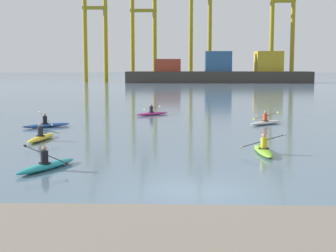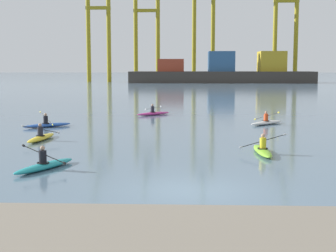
# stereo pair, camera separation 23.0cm
# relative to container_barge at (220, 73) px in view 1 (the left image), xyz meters

# --- Properties ---
(ground_plane) EXTENTS (800.00, 800.00, 0.00)m
(ground_plane) POSITION_rel_container_barge_xyz_m (-9.49, -116.91, -2.70)
(ground_plane) COLOR slate
(container_barge) EXTENTS (48.42, 10.48, 8.25)m
(container_barge) POSITION_rel_container_barge_xyz_m (0.00, 0.00, 0.00)
(container_barge) COLOR #38332D
(container_barge) RESTS_ON ground
(gantry_crane_west) EXTENTS (6.92, 18.93, 34.83)m
(gantry_crane_west) POSITION_rel_container_barge_xyz_m (-34.37, 5.62, 14.11)
(gantry_crane_west) COLOR olive
(gantry_crane_west) RESTS_ON ground
(gantry_crane_west_mid) EXTENTS (7.65, 17.13, 32.02)m
(gantry_crane_west_mid) POSITION_rel_container_barge_xyz_m (-21.36, 11.85, 13.61)
(gantry_crane_west_mid) COLOR olive
(gantry_crane_west_mid) RESTS_ON ground
(gantry_crane_east_mid) EXTENTS (6.75, 18.12, 39.43)m
(gantry_crane_east_mid) POSITION_rel_container_barge_xyz_m (-4.85, 14.77, 16.48)
(gantry_crane_east_mid) COLOR olive
(gantry_crane_east_mid) RESTS_ON ground
(gantry_crane_east) EXTENTS (7.04, 16.27, 37.91)m
(gantry_crane_east) POSITION_rel_container_barge_xyz_m (17.96, 8.98, 15.27)
(gantry_crane_east) COLOR olive
(gantry_crane_east) RESTS_ON ground
(kayak_white) EXTENTS (2.86, 2.80, 1.00)m
(kayak_white) POSITION_rel_container_barge_xyz_m (-3.99, -97.79, -2.53)
(kayak_white) COLOR silver
(kayak_white) RESTS_ON ground
(kayak_teal) EXTENTS (2.05, 3.35, 0.96)m
(kayak_teal) POSITION_rel_container_barge_xyz_m (-15.22, -113.67, -2.53)
(kayak_teal) COLOR teal
(kayak_teal) RESTS_ON ground
(kayak_blue) EXTENTS (3.01, 2.62, 1.04)m
(kayak_blue) POSITION_rel_container_barge_xyz_m (-19.04, -99.90, -2.53)
(kayak_blue) COLOR #2856B2
(kayak_blue) RESTS_ON ground
(kayak_magenta) EXTENTS (2.92, 2.73, 0.95)m
(kayak_magenta) POSITION_rel_container_barge_xyz_m (-12.45, -91.16, -2.53)
(kayak_magenta) COLOR #C13384
(kayak_magenta) RESTS_ON ground
(kayak_lime) EXTENTS (2.22, 3.42, 0.99)m
(kayak_lime) POSITION_rel_container_barge_xyz_m (-6.09, -109.79, -2.53)
(kayak_lime) COLOR #7ABC2D
(kayak_lime) RESTS_ON ground
(kayak_yellow) EXTENTS (2.26, 3.45, 0.95)m
(kayak_yellow) POSITION_rel_container_barge_xyz_m (-17.67, -105.90, -2.53)
(kayak_yellow) COLOR yellow
(kayak_yellow) RESTS_ON ground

